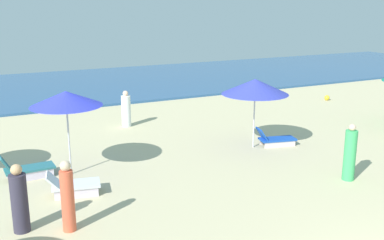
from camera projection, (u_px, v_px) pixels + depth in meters
ocean at (96, 84)px, 28.26m from camera, size 60.00×12.49×0.12m
umbrella_2 at (66, 99)px, 13.01m from camera, size 2.07×2.07×2.52m
lounge_chair_2_0 at (72, 185)px, 12.07m from camera, size 1.48×0.92×0.64m
lounge_chair_2_1 at (26, 169)px, 13.21m from camera, size 1.52×0.68×0.77m
umbrella_4 at (255, 87)px, 15.56m from camera, size 2.31×2.31×2.44m
lounge_chair_4_0 at (275, 139)px, 16.25m from camera, size 1.49×0.85×0.67m
beachgoer_0 at (126, 110)px, 18.65m from camera, size 0.48×0.48×1.50m
beachgoer_3 at (19, 201)px, 10.01m from camera, size 0.38×0.38×1.58m
beachgoer_5 at (68, 197)px, 10.03m from camera, size 0.39×0.39×1.65m
beachgoer_6 at (350, 154)px, 12.96m from camera, size 0.40×0.40×1.66m
beach_ball_0 at (327, 98)px, 23.81m from camera, size 0.27×0.27×0.27m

